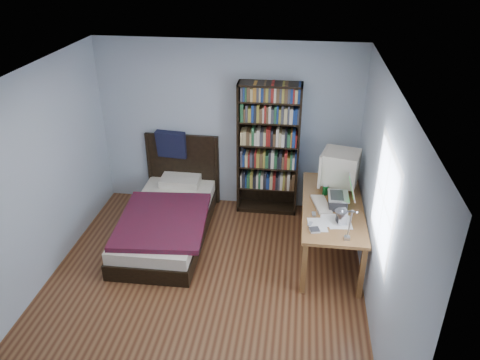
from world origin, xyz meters
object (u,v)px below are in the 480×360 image
Objects in this scene: speaker at (342,217)px; soda_can at (325,190)px; desk at (329,206)px; bed at (168,217)px; laptop at (340,199)px; desk_lamp at (342,218)px; crt_monitor at (339,168)px; bookshelf at (268,150)px; keyboard at (321,204)px.

speaker reaches higher than soda_can.
bed reaches higher than desk.
speaker is (0.01, -0.38, -0.01)m from laptop.
desk_lamp is 1.45m from soda_can.
crt_monitor is at bearing 50.12° from soda_can.
crt_monitor reaches higher than speaker.
soda_can is at bearing -112.01° from desk.
desk is 13.62× the size of soda_can.
speaker is 0.71m from soda_can.
bookshelf reaches higher than desk.
desk is at bearing 7.65° from bed.
soda_can is at bearing 118.22° from laptop.
crt_monitor is 0.26× the size of bed.
desk_lamp is 1.46× the size of keyboard.
desk is at bearing 90.03° from desk_lamp.
soda_can is (-0.09, -0.23, 0.37)m from desk.
crt_monitor is 1.59m from desk_lamp.
desk_lamp is 0.82m from speaker.
bed is at bearing 160.50° from keyboard.
laptop is 0.19× the size of bed.
bed reaches higher than soda_can.
crt_monitor is at bearing 76.29° from speaker.
soda_can is (-0.09, 1.38, -0.45)m from desk_lamp.
bed is (-2.06, 0.22, -0.49)m from keyboard.
bookshelf is 1.71m from bed.
desk_lamp is at bearing -89.97° from desk.
crt_monitor is 1.40× the size of laptop.
crt_monitor is 0.29× the size of bookshelf.
soda_can is (0.05, 0.29, 0.05)m from keyboard.
bookshelf is at bearing 112.95° from desk_lamp.
desk_lamp reaches higher than crt_monitor.
crt_monitor is 1.11m from bookshelf.
crt_monitor is (0.07, -0.03, 0.61)m from desk.
soda_can is 2.18m from bed.
bookshelf reaches higher than soda_can.
bed is (-2.11, -0.07, -0.54)m from soda_can.
bookshelf is (-0.97, 0.54, -0.05)m from crt_monitor.
laptop is at bearing -90.21° from crt_monitor.
bed is (-2.21, -0.30, -0.17)m from desk.
laptop is 1.15m from desk_lamp.
bookshelf reaches higher than laptop.
keyboard is (-0.22, -0.49, -0.29)m from crt_monitor.
bookshelf is (-0.75, 1.03, 0.24)m from keyboard.
desk_lamp is 0.33× the size of bookshelf.
laptop is 2.36m from bed.
laptop reaches higher than speaker.
speaker is (0.22, -0.39, 0.08)m from keyboard.
laptop is 0.63× the size of desk_lamp.
speaker reaches higher than keyboard.
desk_lamp is at bearing -95.77° from keyboard.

